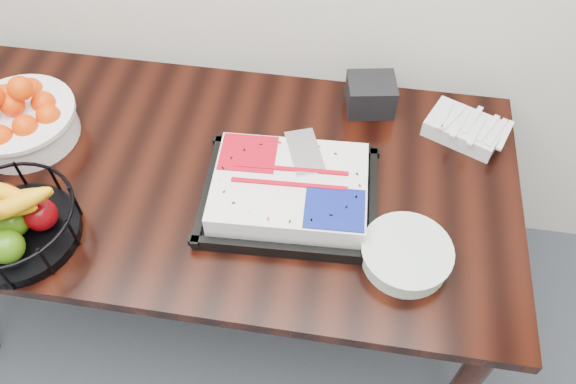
# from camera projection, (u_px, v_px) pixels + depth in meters

# --- Properties ---
(table) EXTENTS (1.80, 0.90, 0.75)m
(table) POSITION_uv_depth(u_px,v_px,m) (210.00, 189.00, 1.70)
(table) COLOR black
(table) RESTS_ON ground
(cake_tray) EXTENTS (0.49, 0.40, 0.10)m
(cake_tray) POSITION_uv_depth(u_px,v_px,m) (290.00, 191.00, 1.53)
(cake_tray) COLOR black
(cake_tray) RESTS_ON table
(tangerine_bowl) EXTENTS (0.33, 0.33, 0.21)m
(tangerine_bowl) POSITION_uv_depth(u_px,v_px,m) (18.00, 115.00, 1.65)
(tangerine_bowl) COLOR white
(tangerine_bowl) RESTS_ON table
(fruit_basket) EXTENTS (0.34, 0.34, 0.18)m
(fruit_basket) POSITION_uv_depth(u_px,v_px,m) (12.00, 221.00, 1.44)
(fruit_basket) COLOR black
(fruit_basket) RESTS_ON table
(plate_stack) EXTENTS (0.23, 0.23, 0.06)m
(plate_stack) POSITION_uv_depth(u_px,v_px,m) (406.00, 255.00, 1.43)
(plate_stack) COLOR white
(plate_stack) RESTS_ON table
(fork_bag) EXTENTS (0.25, 0.22, 0.06)m
(fork_bag) POSITION_uv_depth(u_px,v_px,m) (464.00, 128.00, 1.70)
(fork_bag) COLOR silver
(fork_bag) RESTS_ON table
(napkin_box) EXTENTS (0.17, 0.15, 0.11)m
(napkin_box) POSITION_uv_depth(u_px,v_px,m) (371.00, 95.00, 1.75)
(napkin_box) COLOR black
(napkin_box) RESTS_ON table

